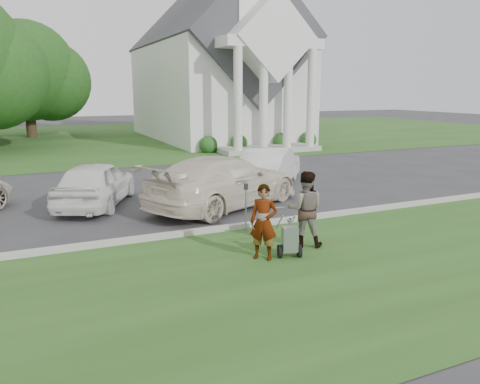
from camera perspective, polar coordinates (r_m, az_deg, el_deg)
ground at (r=11.89m, az=-2.18°, el=-5.65°), size 120.00×120.00×0.00m
grass_strip at (r=9.35m, az=4.90°, el=-10.79°), size 80.00×7.00×0.01m
church_lawn at (r=37.90m, az=-17.86°, el=6.21°), size 80.00×30.00×0.01m
curb at (r=12.35m, az=-3.15°, el=-4.59°), size 80.00×0.18×0.15m
church at (r=36.18m, az=-2.89°, el=15.93°), size 9.19×19.00×24.10m
tree_back at (r=40.49m, az=-24.61°, el=12.76°), size 9.61×7.60×8.89m
striping_cart at (r=10.50m, az=6.07°, el=-5.82°), size 0.71×1.10×0.95m
person_left at (r=10.22m, az=2.90°, el=-3.77°), size 0.72×0.70×1.67m
person_right at (r=11.16m, az=7.92°, el=-2.13°), size 1.10×1.03×1.81m
parking_meter_near at (r=12.27m, az=0.73°, el=-1.07°), size 0.09×0.08×1.31m
car_b at (r=15.68m, az=-17.18°, el=1.01°), size 3.38×4.66×1.47m
car_c at (r=14.83m, az=-1.95°, el=1.27°), size 6.11×4.53×1.65m
car_d at (r=18.37m, az=3.70°, el=3.18°), size 4.19×4.48×1.50m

